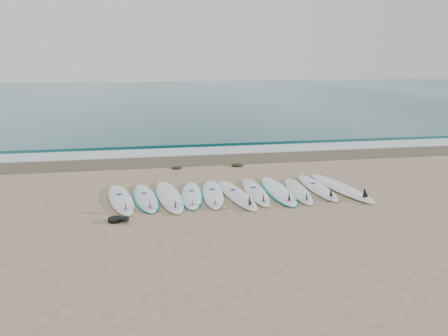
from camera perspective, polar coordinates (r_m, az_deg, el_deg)
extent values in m
plane|color=tan|center=(11.45, 1.40, -3.43)|extent=(120.00, 120.00, 0.00)
cube|color=#1C5959|center=(43.38, -7.47, 9.41)|extent=(120.00, 55.00, 0.03)
cube|color=brown|center=(15.34, -1.71, 1.12)|extent=(120.00, 1.80, 0.01)
cube|color=silver|center=(16.69, -2.44, 2.22)|extent=(120.00, 1.40, 0.04)
cube|color=#1C5959|center=(18.15, -3.10, 3.27)|extent=(120.00, 1.00, 0.10)
ellipsoid|color=white|center=(11.22, -13.35, -3.94)|extent=(0.97, 2.67, 0.08)
cone|color=black|center=(10.27, -12.76, -4.70)|extent=(0.26, 0.31, 0.28)
cylinder|color=navy|center=(11.45, -13.52, -3.37)|extent=(0.17, 0.17, 0.01)
ellipsoid|color=white|center=(11.22, -10.24, -3.80)|extent=(0.78, 2.47, 0.08)
ellipsoid|color=#02BCBF|center=(11.22, -10.24, -3.83)|extent=(0.87, 2.49, 0.06)
cone|color=black|center=(10.34, -9.66, -4.51)|extent=(0.23, 0.28, 0.26)
cylinder|color=navy|center=(11.43, -10.39, -3.27)|extent=(0.16, 0.16, 0.01)
ellipsoid|color=white|center=(11.21, -7.20, -3.66)|extent=(0.82, 2.81, 0.09)
cone|color=black|center=(10.21, -6.40, -4.48)|extent=(0.26, 0.32, 0.30)
ellipsoid|color=white|center=(11.29, -4.25, -3.50)|extent=(0.70, 2.38, 0.08)
ellipsoid|color=#02BCBF|center=(11.29, -4.25, -3.53)|extent=(0.78, 2.40, 0.05)
cone|color=black|center=(10.43, -4.19, -4.19)|extent=(0.22, 0.27, 0.25)
cylinder|color=navy|center=(11.50, -4.28, -2.98)|extent=(0.15, 0.15, 0.01)
ellipsoid|color=white|center=(11.35, -1.47, -3.35)|extent=(0.76, 2.55, 0.08)
cone|color=black|center=(10.43, -1.17, -4.08)|extent=(0.24, 0.29, 0.27)
cylinder|color=navy|center=(11.57, -1.55, -2.80)|extent=(0.16, 0.16, 0.01)
ellipsoid|color=white|center=(11.27, 1.60, -3.46)|extent=(0.87, 2.73, 0.09)
cone|color=black|center=(10.35, 3.35, -4.19)|extent=(0.26, 0.31, 0.29)
cylinder|color=navy|center=(11.49, 1.19, -2.88)|extent=(0.17, 0.17, 0.01)
ellipsoid|color=silver|center=(11.55, 4.12, -3.08)|extent=(0.62, 2.53, 0.08)
cone|color=black|center=(10.65, 5.17, -3.76)|extent=(0.22, 0.28, 0.27)
cylinder|color=navy|center=(11.76, 3.88, -2.55)|extent=(0.15, 0.15, 0.01)
ellipsoid|color=white|center=(11.69, 7.04, -2.92)|extent=(0.63, 2.70, 0.09)
ellipsoid|color=#02BCBF|center=(11.69, 7.04, -2.95)|extent=(0.72, 2.72, 0.06)
cone|color=black|center=(10.75, 8.49, -3.62)|extent=(0.23, 0.29, 0.29)
ellipsoid|color=silver|center=(11.78, 9.63, -2.91)|extent=(0.76, 2.45, 0.08)
cone|color=black|center=(10.93, 10.74, -3.54)|extent=(0.23, 0.28, 0.26)
ellipsoid|color=white|center=(12.17, 11.98, -2.45)|extent=(0.56, 2.60, 0.08)
cone|color=black|center=(11.29, 13.79, -3.05)|extent=(0.22, 0.28, 0.28)
cylinder|color=navy|center=(12.38, 11.57, -1.94)|extent=(0.15, 0.15, 0.01)
ellipsoid|color=white|center=(12.27, 14.93, -2.47)|extent=(1.02, 2.96, 0.09)
cone|color=black|center=(11.39, 17.90, -3.06)|extent=(0.29, 0.34, 0.31)
ellipsoid|color=black|center=(14.14, -6.20, 0.04)|extent=(0.35, 0.27, 0.07)
ellipsoid|color=black|center=(14.39, 1.77, 0.39)|extent=(0.41, 0.32, 0.08)
cylinder|color=black|center=(9.85, -14.02, -6.57)|extent=(0.32, 0.32, 0.08)
cylinder|color=black|center=(9.73, -12.89, -6.51)|extent=(0.20, 0.20, 0.06)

